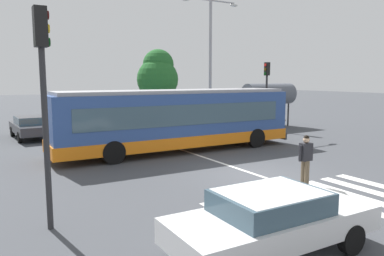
{
  "coord_description": "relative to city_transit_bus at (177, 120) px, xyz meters",
  "views": [
    {
      "loc": [
        -9.02,
        -10.49,
        3.61
      ],
      "look_at": [
        -0.1,
        4.37,
        1.3
      ],
      "focal_mm": 34.79,
      "sensor_mm": 36.0,
      "label": 1
    }
  ],
  "objects": [
    {
      "name": "crosswalk_painted_stripes",
      "position": [
        -0.01,
        -8.98,
        -1.58
      ],
      "size": [
        6.46,
        3.4,
        0.01
      ],
      "color": "silver",
      "rests_on": "ground_plane"
    },
    {
      "name": "bus_stop_shelter",
      "position": [
        10.23,
        4.55,
        0.83
      ],
      "size": [
        4.16,
        1.54,
        3.25
      ],
      "color": "#28282B",
      "rests_on": "ground_plane"
    },
    {
      "name": "parked_car_teal",
      "position": [
        -0.18,
        7.88,
        -0.82
      ],
      "size": [
        1.98,
        4.56,
        1.35
      ],
      "color": "black",
      "rests_on": "ground_plane"
    },
    {
      "name": "parked_car_charcoal",
      "position": [
        -5.69,
        8.03,
        -0.82
      ],
      "size": [
        2.01,
        4.57,
        1.35
      ],
      "color": "black",
      "rests_on": "ground_plane"
    },
    {
      "name": "parked_car_champagne",
      "position": [
        5.12,
        7.69,
        -0.82
      ],
      "size": [
        2.15,
        4.62,
        1.35
      ],
      "color": "black",
      "rests_on": "ground_plane"
    },
    {
      "name": "ground_plane",
      "position": [
        0.24,
        -5.62,
        -1.59
      ],
      "size": [
        160.0,
        160.0,
        0.0
      ],
      "primitive_type": "plane",
      "color": "#424449"
    },
    {
      "name": "traffic_light_near_corner",
      "position": [
        -7.28,
        -6.97,
        1.88
      ],
      "size": [
        0.33,
        0.32,
        5.22
      ],
      "color": "#28282B",
      "rests_on": "ground_plane"
    },
    {
      "name": "city_transit_bus",
      "position": [
        0.0,
        0.0,
        0.0
      ],
      "size": [
        12.37,
        2.82,
        3.06
      ],
      "color": "black",
      "rests_on": "ground_plane"
    },
    {
      "name": "parked_car_black",
      "position": [
        -2.86,
        8.3,
        -0.82
      ],
      "size": [
        2.04,
        4.58,
        1.35
      ],
      "color": "black",
      "rests_on": "ground_plane"
    },
    {
      "name": "traffic_light_far_corner",
      "position": [
        8.98,
        3.44,
        1.58
      ],
      "size": [
        0.33,
        0.32,
        4.72
      ],
      "color": "#28282B",
      "rests_on": "ground_plane"
    },
    {
      "name": "parked_car_blue",
      "position": [
        2.4,
        7.85,
        -0.82
      ],
      "size": [
        2.12,
        4.61,
        1.35
      ],
      "color": "black",
      "rests_on": "ground_plane"
    },
    {
      "name": "twin_arm_street_lamp",
      "position": [
        5.26,
        4.91,
        3.86
      ],
      "size": [
        4.42,
        0.32,
        8.85
      ],
      "color": "#939399",
      "rests_on": "ground_plane"
    },
    {
      "name": "lane_center_line",
      "position": [
        0.35,
        -3.62,
        -1.59
      ],
      "size": [
        0.16,
        24.0,
        0.01
      ],
      "primitive_type": "cube",
      "color": "silver",
      "rests_on": "ground_plane"
    },
    {
      "name": "pedestrian_crossing_street",
      "position": [
        0.89,
        -7.49,
        -0.62
      ],
      "size": [
        0.58,
        0.33,
        1.72
      ],
      "color": "brown",
      "rests_on": "ground_plane"
    },
    {
      "name": "background_tree_right",
      "position": [
        5.32,
        13.15,
        2.32
      ],
      "size": [
        3.57,
        3.57,
        6.13
      ],
      "color": "brown",
      "rests_on": "ground_plane"
    },
    {
      "name": "foreground_sedan",
      "position": [
        -3.6,
        -10.68,
        -0.82
      ],
      "size": [
        4.53,
        1.94,
        1.35
      ],
      "color": "black",
      "rests_on": "ground_plane"
    }
  ]
}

